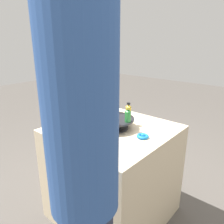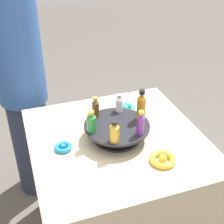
{
  "view_description": "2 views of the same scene",
  "coord_description": "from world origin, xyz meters",
  "px_view_note": "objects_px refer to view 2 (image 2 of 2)",
  "views": [
    {
      "loc": [
        -1.11,
        -0.96,
        1.37
      ],
      "look_at": [
        -0.04,
        -0.02,
        0.89
      ],
      "focal_mm": 35.0,
      "sensor_mm": 36.0,
      "label": 1
    },
    {
      "loc": [
        1.11,
        -0.41,
        1.64
      ],
      "look_at": [
        -0.03,
        -0.02,
        0.89
      ],
      "focal_mm": 50.0,
      "sensor_mm": 36.0,
      "label": 2
    }
  ],
  "objects_px": {
    "display_stand": "(117,130)",
    "bottle_gold": "(114,132)",
    "bottle_amber": "(141,106)",
    "ribbon_bow_teal": "(125,108)",
    "ribbon_bow_blue": "(63,147)",
    "bottle_green": "(91,122)",
    "bottle_clear": "(119,103)",
    "bottle_purple": "(140,124)",
    "bottle_brown": "(96,108)",
    "person_figure": "(21,78)",
    "ribbon_bow_gold": "(163,159)"
  },
  "relations": [
    {
      "from": "bottle_green",
      "to": "bottle_clear",
      "type": "bearing_deg",
      "value": 125.2
    },
    {
      "from": "ribbon_bow_teal",
      "to": "bottle_purple",
      "type": "bearing_deg",
      "value": -10.29
    },
    {
      "from": "bottle_clear",
      "to": "ribbon_bow_teal",
      "type": "relative_size",
      "value": 0.89
    },
    {
      "from": "bottle_clear",
      "to": "person_figure",
      "type": "height_order",
      "value": "person_figure"
    },
    {
      "from": "bottle_gold",
      "to": "ribbon_bow_teal",
      "type": "xyz_separation_m",
      "value": [
        -0.33,
        0.18,
        -0.11
      ]
    },
    {
      "from": "bottle_purple",
      "to": "bottle_brown",
      "type": "bearing_deg",
      "value": -144.8
    },
    {
      "from": "ribbon_bow_blue",
      "to": "ribbon_bow_gold",
      "type": "xyz_separation_m",
      "value": [
        0.22,
        0.38,
        0.0
      ]
    },
    {
      "from": "bottle_gold",
      "to": "ribbon_bow_blue",
      "type": "bearing_deg",
      "value": -119.12
    },
    {
      "from": "bottle_green",
      "to": "bottle_gold",
      "type": "xyz_separation_m",
      "value": [
        0.1,
        0.07,
        -0.0
      ]
    },
    {
      "from": "ribbon_bow_blue",
      "to": "ribbon_bow_teal",
      "type": "distance_m",
      "value": 0.44
    },
    {
      "from": "display_stand",
      "to": "ribbon_bow_teal",
      "type": "bearing_deg",
      "value": 149.61
    },
    {
      "from": "bottle_purple",
      "to": "person_figure",
      "type": "height_order",
      "value": "person_figure"
    },
    {
      "from": "ribbon_bow_teal",
      "to": "person_figure",
      "type": "relative_size",
      "value": 0.06
    },
    {
      "from": "bottle_gold",
      "to": "bottle_brown",
      "type": "height_order",
      "value": "bottle_brown"
    },
    {
      "from": "display_stand",
      "to": "ribbon_bow_gold",
      "type": "xyz_separation_m",
      "value": [
        0.22,
        0.13,
        -0.03
      ]
    },
    {
      "from": "ribbon_bow_blue",
      "to": "person_figure",
      "type": "distance_m",
      "value": 0.63
    },
    {
      "from": "bottle_gold",
      "to": "ribbon_bow_blue",
      "type": "height_order",
      "value": "bottle_gold"
    },
    {
      "from": "ribbon_bow_blue",
      "to": "bottle_purple",
      "type": "bearing_deg",
      "value": 72.59
    },
    {
      "from": "ribbon_bow_gold",
      "to": "ribbon_bow_teal",
      "type": "bearing_deg",
      "value": 179.61
    },
    {
      "from": "bottle_gold",
      "to": "bottle_clear",
      "type": "relative_size",
      "value": 1.12
    },
    {
      "from": "bottle_clear",
      "to": "bottle_amber",
      "type": "bearing_deg",
      "value": 35.2
    },
    {
      "from": "bottle_gold",
      "to": "bottle_purple",
      "type": "height_order",
      "value": "bottle_purple"
    },
    {
      "from": "display_stand",
      "to": "person_figure",
      "type": "xyz_separation_m",
      "value": [
        -0.62,
        -0.37,
        0.04
      ]
    },
    {
      "from": "bottle_purple",
      "to": "bottle_brown",
      "type": "height_order",
      "value": "bottle_purple"
    },
    {
      "from": "bottle_green",
      "to": "bottle_clear",
      "type": "height_order",
      "value": "bottle_green"
    },
    {
      "from": "display_stand",
      "to": "ribbon_bow_blue",
      "type": "height_order",
      "value": "display_stand"
    },
    {
      "from": "display_stand",
      "to": "bottle_green",
      "type": "relative_size",
      "value": 2.92
    },
    {
      "from": "bottle_gold",
      "to": "bottle_amber",
      "type": "xyz_separation_m",
      "value": [
        -0.12,
        0.17,
        0.02
      ]
    },
    {
      "from": "bottle_amber",
      "to": "person_figure",
      "type": "relative_size",
      "value": 0.09
    },
    {
      "from": "ribbon_bow_gold",
      "to": "bottle_purple",
      "type": "bearing_deg",
      "value": -155.55
    },
    {
      "from": "person_figure",
      "to": "bottle_green",
      "type": "bearing_deg",
      "value": -9.43
    },
    {
      "from": "bottle_gold",
      "to": "bottle_clear",
      "type": "xyz_separation_m",
      "value": [
        -0.22,
        0.1,
        -0.0
      ]
    },
    {
      "from": "ribbon_bow_blue",
      "to": "ribbon_bow_teal",
      "type": "xyz_separation_m",
      "value": [
        -0.22,
        0.38,
        0.0
      ]
    },
    {
      "from": "bottle_brown",
      "to": "ribbon_bow_blue",
      "type": "relative_size",
      "value": 1.3
    },
    {
      "from": "display_stand",
      "to": "bottle_amber",
      "type": "relative_size",
      "value": 1.99
    },
    {
      "from": "bottle_gold",
      "to": "bottle_brown",
      "type": "distance_m",
      "value": 0.21
    },
    {
      "from": "bottle_clear",
      "to": "ribbon_bow_teal",
      "type": "height_order",
      "value": "bottle_clear"
    },
    {
      "from": "bottle_purple",
      "to": "ribbon_bow_gold",
      "type": "relative_size",
      "value": 1.05
    },
    {
      "from": "display_stand",
      "to": "person_figure",
      "type": "distance_m",
      "value": 0.72
    },
    {
      "from": "bottle_brown",
      "to": "ribbon_bow_teal",
      "type": "relative_size",
      "value": 1.02
    },
    {
      "from": "bottle_purple",
      "to": "ribbon_bow_blue",
      "type": "distance_m",
      "value": 0.36
    },
    {
      "from": "display_stand",
      "to": "bottle_gold",
      "type": "bearing_deg",
      "value": -24.8
    },
    {
      "from": "bottle_clear",
      "to": "ribbon_bow_blue",
      "type": "bearing_deg",
      "value": -70.29
    },
    {
      "from": "bottle_amber",
      "to": "bottle_brown",
      "type": "bearing_deg",
      "value": -114.8
    },
    {
      "from": "bottle_clear",
      "to": "ribbon_bow_gold",
      "type": "relative_size",
      "value": 0.8
    },
    {
      "from": "ribbon_bow_gold",
      "to": "person_figure",
      "type": "distance_m",
      "value": 0.98
    },
    {
      "from": "bottle_gold",
      "to": "ribbon_bow_gold",
      "type": "relative_size",
      "value": 0.89
    },
    {
      "from": "bottle_green",
      "to": "bottle_amber",
      "type": "distance_m",
      "value": 0.25
    },
    {
      "from": "bottle_amber",
      "to": "ribbon_bow_teal",
      "type": "distance_m",
      "value": 0.25
    },
    {
      "from": "bottle_purple",
      "to": "ribbon_bow_blue",
      "type": "height_order",
      "value": "bottle_purple"
    }
  ]
}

